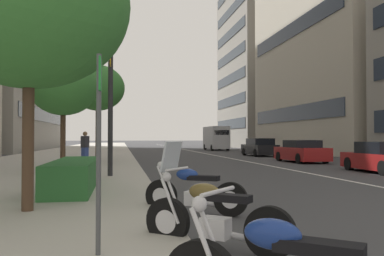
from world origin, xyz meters
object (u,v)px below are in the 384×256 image
object	(u,v)px
delivery_van_ahead	(216,138)
parking_sign_by_curb	(99,133)
street_tree_far_plaza	(29,4)
street_tree_by_lamp_post	(63,87)
car_far_down_avenue	(260,148)
pedestrian_on_plaza	(85,148)
street_lamp_with_banners	(122,50)
motorcycle_under_tarp	(194,193)
car_following_behind	(383,158)
car_mid_block_traffic	(301,152)
motorcycle_mid_row	(213,218)
street_tree_near_plaza_corner	(98,88)

from	to	relation	value
delivery_van_ahead	parking_sign_by_curb	size ratio (longest dim) A/B	2.38
parking_sign_by_curb	street_tree_far_plaza	size ratio (longest dim) A/B	0.43
street_tree_far_plaza	street_tree_by_lamp_post	size ratio (longest dim) A/B	1.17
car_far_down_avenue	pedestrian_on_plaza	bearing A→B (deg)	126.85
street_lamp_with_banners	street_tree_far_plaza	xyz separation A→B (m)	(-7.02, 1.77, -0.63)
motorcycle_under_tarp	car_following_behind	xyz separation A→B (m)	(8.21, -9.92, 0.20)
car_mid_block_traffic	parking_sign_by_curb	xyz separation A→B (m)	(-19.15, 11.40, 0.95)
street_lamp_with_banners	car_far_down_avenue	bearing A→B (deg)	-32.92
car_far_down_avenue	delivery_van_ahead	distance (m)	15.88
street_lamp_with_banners	motorcycle_under_tarp	bearing A→B (deg)	-168.54
car_following_behind	pedestrian_on_plaza	bearing A→B (deg)	68.78
street_lamp_with_banners	motorcycle_mid_row	bearing A→B (deg)	-172.86
motorcycle_mid_row	motorcycle_under_tarp	xyz separation A→B (m)	(2.69, -0.21, -0.02)
motorcycle_under_tarp	street_lamp_with_banners	xyz separation A→B (m)	(7.12, 1.44, 4.34)
street_tree_far_plaza	pedestrian_on_plaza	distance (m)	14.22
motorcycle_under_tarp	car_far_down_avenue	world-z (taller)	car_far_down_avenue
delivery_van_ahead	street_tree_by_lamp_post	distance (m)	33.85
motorcycle_under_tarp	street_tree_far_plaza	distance (m)	4.90
car_mid_block_traffic	street_tree_by_lamp_post	world-z (taller)	street_tree_by_lamp_post
car_far_down_avenue	street_lamp_with_banners	world-z (taller)	street_lamp_with_banners
parking_sign_by_curb	street_tree_near_plaza_corner	distance (m)	19.18
car_far_down_avenue	parking_sign_by_curb	xyz separation A→B (m)	(-27.97, 11.73, 0.90)
street_lamp_with_banners	street_tree_by_lamp_post	world-z (taller)	street_lamp_with_banners
street_lamp_with_banners	street_tree_near_plaza_corner	bearing A→B (deg)	8.74
street_tree_by_lamp_post	street_tree_near_plaza_corner	xyz separation A→B (m)	(5.94, -1.10, 0.67)
car_far_down_avenue	delivery_van_ahead	size ratio (longest dim) A/B	0.73
street_tree_near_plaza_corner	pedestrian_on_plaza	xyz separation A→B (m)	(-1.83, 0.53, -3.35)
car_following_behind	car_mid_block_traffic	bearing A→B (deg)	3.98
car_following_behind	street_lamp_with_banners	world-z (taller)	street_lamp_with_banners
car_mid_block_traffic	pedestrian_on_plaza	size ratio (longest dim) A/B	2.52
car_far_down_avenue	pedestrian_on_plaza	world-z (taller)	pedestrian_on_plaza
car_mid_block_traffic	delivery_van_ahead	world-z (taller)	delivery_van_ahead
delivery_van_ahead	street_tree_far_plaza	size ratio (longest dim) A/B	1.02
car_far_down_avenue	street_tree_by_lamp_post	xyz separation A→B (m)	(-14.95, 13.89, 3.00)
street_tree_near_plaza_corner	car_following_behind	bearing A→B (deg)	-120.86
motorcycle_mid_row	street_tree_near_plaza_corner	size ratio (longest dim) A/B	0.33
car_following_behind	car_far_down_avenue	size ratio (longest dim) A/B	1.01
motorcycle_mid_row	pedestrian_on_plaza	bearing A→B (deg)	-41.38
car_far_down_avenue	car_mid_block_traffic	bearing A→B (deg)	175.57
car_following_behind	pedestrian_on_plaza	size ratio (longest dim) A/B	2.49
delivery_van_ahead	parking_sign_by_curb	world-z (taller)	delivery_van_ahead
street_lamp_with_banners	street_tree_near_plaza_corner	distance (m)	8.79
car_mid_block_traffic	street_lamp_with_banners	bearing A→B (deg)	126.22
street_lamp_with_banners	car_following_behind	bearing A→B (deg)	-84.48
car_following_behind	pedestrian_on_plaza	distance (m)	14.43
motorcycle_mid_row	street_lamp_with_banners	world-z (taller)	street_lamp_with_banners
street_tree_by_lamp_post	street_tree_near_plaza_corner	bearing A→B (deg)	-10.48
motorcycle_under_tarp	street_tree_near_plaza_corner	size ratio (longest dim) A/B	0.35
car_mid_block_traffic	motorcycle_mid_row	bearing A→B (deg)	149.72
car_following_behind	parking_sign_by_curb	xyz separation A→B (m)	(-11.37, 11.63, 0.97)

